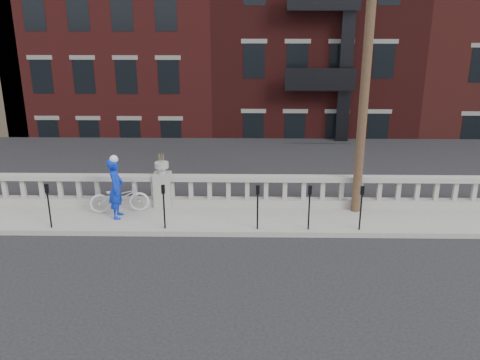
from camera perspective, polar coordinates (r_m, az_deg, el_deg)
The scene contains 13 objects.
ground at distance 14.26m, azimuth -10.53°, elevation -9.23°, with size 120.00×120.00×0.00m, color black.
sidewalk at distance 16.88m, azimuth -8.61°, elevation -4.12°, with size 32.00×2.20×0.15m, color gray.
balustrade at distance 17.53m, azimuth -8.22°, elevation -1.18°, with size 28.00×0.34×1.03m.
planter_pedestal at distance 17.47m, azimuth -8.25°, elevation -0.60°, with size 0.55×0.55×1.76m.
lower_level at distance 35.59m, azimuth -2.68°, elevation 12.84°, with size 80.00×44.00×20.80m.
utility_pole at distance 16.27m, azimuth 13.49°, elevation 13.57°, with size 1.60×0.28×10.00m.
parking_meter_a at distance 16.57m, azimuth -19.78°, elevation -2.12°, with size 0.10×0.09×1.36m.
parking_meter_b at distance 15.70m, azimuth -8.14°, elevation -2.31°, with size 0.10×0.09×1.36m.
parking_meter_c at distance 15.51m, azimuth 1.89°, elevation -2.39°, with size 0.10×0.09×1.36m.
parking_meter_d at distance 15.61m, azimuth 7.41°, elevation -2.41°, with size 0.10×0.09×1.36m.
parking_meter_e at distance 15.85m, azimuth 12.81°, elevation -2.40°, with size 0.10×0.09×1.36m.
bicycle at distance 17.27m, azimuth -12.75°, elevation -1.82°, with size 0.64×1.85×0.97m, color silver.
cyclist at distance 16.72m, azimuth -13.07°, elevation -0.87°, with size 0.69×0.45×1.89m, color #0C2ABB.
Camera 1 is at (2.78, -12.23, 6.80)m, focal length 40.00 mm.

